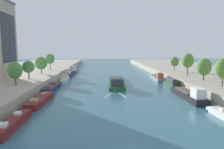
{
  "coord_description": "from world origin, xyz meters",
  "views": [
    {
      "loc": [
        -3.33,
        -19.85,
        11.57
      ],
      "look_at": [
        0.0,
        49.37,
        2.52
      ],
      "focal_mm": 32.86,
      "sensor_mm": 36.0,
      "label": 1
    }
  ],
  "objects": [
    {
      "name": "moored_boat_left_second",
      "position": [
        -17.18,
        37.14,
        0.66
      ],
      "size": [
        2.55,
        13.62,
        2.36
      ],
      "color": "#1E284C",
      "rests_on": "ground"
    },
    {
      "name": "quay_left",
      "position": [
        -36.86,
        55.0,
        1.29
      ],
      "size": [
        36.0,
        170.0,
        2.57
      ],
      "primitive_type": "cube",
      "color": "#B2A893",
      "rests_on": "ground"
    },
    {
      "name": "moored_boat_left_lone",
      "position": [
        -16.35,
        78.83,
        0.91
      ],
      "size": [
        2.23,
        10.64,
        3.14
      ],
      "color": "gray",
      "rests_on": "ground"
    },
    {
      "name": "tree_left_third",
      "position": [
        -24.54,
        52.17,
        6.3
      ],
      "size": [
        4.15,
        4.15,
        5.95
      ],
      "color": "brown",
      "rests_on": "quay_left"
    },
    {
      "name": "moored_boat_left_end",
      "position": [
        -16.35,
        22.88,
        0.69
      ],
      "size": [
        3.01,
        12.8,
        2.42
      ],
      "color": "maroon",
      "rests_on": "ground"
    },
    {
      "name": "moored_boat_left_downstream",
      "position": [
        -17.02,
        65.59,
        1.03
      ],
      "size": [
        3.0,
        14.21,
        3.5
      ],
      "color": "#1E284C",
      "rests_on": "ground"
    },
    {
      "name": "tree_right_by_lamp",
      "position": [
        24.77,
        26.13,
        6.9
      ],
      "size": [
        3.65,
        3.65,
        6.68
      ],
      "color": "brown",
      "rests_on": "quay_right"
    },
    {
      "name": "moored_boat_left_upstream",
      "position": [
        -16.32,
        51.51,
        1.05
      ],
      "size": [
        1.94,
        11.28,
        2.53
      ],
      "color": "silver",
      "rests_on": "ground"
    },
    {
      "name": "tree_right_far",
      "position": [
        24.71,
        45.89,
        7.41
      ],
      "size": [
        3.77,
        3.77,
        7.21
      ],
      "color": "brown",
      "rests_on": "quay_right"
    },
    {
      "name": "wake_behind_barge",
      "position": [
        -0.16,
        29.22,
        0.01
      ],
      "size": [
        5.59,
        6.04,
        0.03
      ],
      "color": "#A5D1DB",
      "rests_on": "ground"
    },
    {
      "name": "moored_boat_right_gap_after",
      "position": [
        17.19,
        39.56,
        1.09
      ],
      "size": [
        1.95,
        10.95,
        2.63
      ],
      "color": "#235633",
      "rests_on": "ground"
    },
    {
      "name": "tree_left_midway",
      "position": [
        -24.19,
        29.82,
        6.18
      ],
      "size": [
        3.4,
        3.4,
        5.65
      ],
      "color": "brown",
      "rests_on": "quay_left"
    },
    {
      "name": "barge_midriver",
      "position": [
        1.19,
        44.18,
        0.88
      ],
      "size": [
        5.89,
        25.1,
        3.05
      ],
      "color": "#235633",
      "rests_on": "ground"
    },
    {
      "name": "moored_boat_right_downstream",
      "position": [
        16.3,
        24.76,
        1.02
      ],
      "size": [
        3.01,
        15.38,
        3.39
      ],
      "color": "black",
      "rests_on": "ground"
    },
    {
      "name": "quay_right",
      "position": [
        36.86,
        55.0,
        1.29
      ],
      "size": [
        36.0,
        170.0,
        2.57
      ],
      "primitive_type": "cube",
      "color": "#B2A893",
      "rests_on": "ground"
    },
    {
      "name": "tree_right_nearest",
      "position": [
        25.09,
        35.71,
        6.29
      ],
      "size": [
        3.93,
        3.93,
        6.15
      ],
      "color": "brown",
      "rests_on": "quay_right"
    },
    {
      "name": "moored_boat_left_gap_after",
      "position": [
        -16.39,
        9.43,
        0.71
      ],
      "size": [
        2.0,
        10.91,
        2.45
      ],
      "color": "maroon",
      "rests_on": "ground"
    },
    {
      "name": "tree_left_past_mid",
      "position": [
        -24.7,
        40.27,
        6.1
      ],
      "size": [
        3.46,
        3.46,
        5.3
      ],
      "color": "brown",
      "rests_on": "quay_left"
    },
    {
      "name": "tree_left_nearest",
      "position": [
        -24.67,
        65.25,
        7.08
      ],
      "size": [
        3.65,
        3.65,
        6.59
      ],
      "color": "brown",
      "rests_on": "quay_left"
    },
    {
      "name": "tree_right_past_mid",
      "position": [
        24.67,
        57.95,
        6.28
      ],
      "size": [
        3.32,
        3.32,
        5.61
      ],
      "color": "brown",
      "rests_on": "quay_right"
    },
    {
      "name": "moored_boat_right_near",
      "position": [
        16.36,
        51.96,
        0.97
      ],
      "size": [
        2.78,
        13.1,
        3.12
      ],
      "color": "gray",
      "rests_on": "ground"
    }
  ]
}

